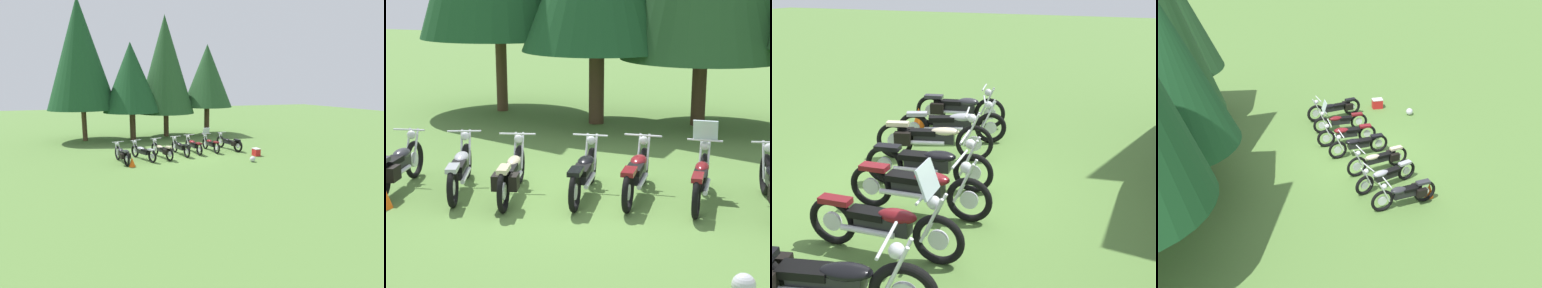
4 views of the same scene
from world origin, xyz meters
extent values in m
plane|color=#547A38|center=(0.00, 0.00, 0.00)|extent=(80.00, 80.00, 0.00)
torus|color=black|center=(-3.44, -0.07, 0.37)|extent=(0.25, 0.75, 0.75)
cylinder|color=silver|center=(-3.44, -0.07, 0.37)|extent=(0.11, 0.29, 0.29)
torus|color=black|center=(-3.14, -1.50, 0.37)|extent=(0.25, 0.75, 0.75)
cylinder|color=silver|center=(-3.14, -1.50, 0.37)|extent=(0.11, 0.29, 0.29)
cube|color=black|center=(-3.29, -0.79, 0.48)|extent=(0.37, 0.75, 0.25)
ellipsoid|color=#2D2D33|center=(-3.33, -0.59, 0.63)|extent=(0.38, 0.56, 0.19)
cube|color=black|center=(-3.25, -0.98, 0.60)|extent=(0.35, 0.52, 0.10)
cube|color=#2D2D33|center=(-3.16, -1.42, 0.73)|extent=(0.29, 0.47, 0.08)
cylinder|color=silver|center=(-3.51, -0.15, 0.67)|extent=(0.11, 0.34, 0.65)
cylinder|color=silver|center=(-3.35, -0.11, 0.67)|extent=(0.11, 0.34, 0.65)
cylinder|color=silver|center=(-3.41, -0.21, 1.01)|extent=(0.62, 0.17, 0.04)
sphere|color=silver|center=(-3.43, -0.12, 0.89)|extent=(0.20, 0.20, 0.17)
cylinder|color=silver|center=(-3.12, -0.91, 0.39)|extent=(0.23, 0.72, 0.08)
cube|color=black|center=(-3.35, -1.34, 0.47)|extent=(0.20, 0.34, 0.26)
cube|color=black|center=(-3.01, -1.27, 0.47)|extent=(0.20, 0.34, 0.26)
torus|color=black|center=(-2.47, 0.29, 0.35)|extent=(0.37, 0.68, 0.69)
cylinder|color=silver|center=(-2.47, 0.29, 0.35)|extent=(0.15, 0.26, 0.26)
torus|color=black|center=(-1.82, -1.26, 0.35)|extent=(0.37, 0.68, 0.69)
cylinder|color=silver|center=(-1.82, -1.26, 0.35)|extent=(0.15, 0.26, 0.26)
cube|color=black|center=(-2.14, -0.48, 0.45)|extent=(0.52, 0.85, 0.23)
ellipsoid|color=#9EA0A8|center=(-2.23, -0.27, 0.59)|extent=(0.47, 0.65, 0.18)
cube|color=black|center=(-2.05, -0.70, 0.56)|extent=(0.44, 0.61, 0.10)
cube|color=#9EA0A8|center=(-1.85, -1.18, 0.67)|extent=(0.35, 0.48, 0.08)
cylinder|color=silver|center=(-2.52, 0.21, 0.64)|extent=(0.17, 0.33, 0.65)
cylinder|color=silver|center=(-2.38, 0.27, 0.64)|extent=(0.17, 0.33, 0.65)
cylinder|color=silver|center=(-2.42, 0.16, 0.98)|extent=(0.61, 0.29, 0.04)
sphere|color=silver|center=(-2.45, 0.25, 0.86)|extent=(0.22, 0.22, 0.17)
cylinder|color=silver|center=(-1.95, -0.60, 0.37)|extent=(0.40, 0.80, 0.08)
torus|color=black|center=(-1.34, 0.35, 0.37)|extent=(0.30, 0.74, 0.75)
cylinder|color=silver|center=(-1.34, 0.35, 0.37)|extent=(0.13, 0.30, 0.29)
torus|color=black|center=(-0.89, -1.18, 0.37)|extent=(0.30, 0.74, 0.75)
cylinder|color=silver|center=(-0.89, -1.18, 0.37)|extent=(0.13, 0.30, 0.29)
cube|color=black|center=(-1.11, -0.41, 0.47)|extent=(0.41, 0.81, 0.21)
ellipsoid|color=beige|center=(-1.18, -0.20, 0.60)|extent=(0.38, 0.61, 0.17)
cube|color=black|center=(-1.05, -0.63, 0.57)|extent=(0.36, 0.57, 0.10)
cube|color=beige|center=(-0.91, -1.11, 0.73)|extent=(0.29, 0.47, 0.08)
cylinder|color=silver|center=(-1.39, 0.28, 0.67)|extent=(0.14, 0.33, 0.65)
cylinder|color=silver|center=(-1.26, 0.32, 0.67)|extent=(0.14, 0.33, 0.65)
cylinder|color=silver|center=(-1.30, 0.22, 1.01)|extent=(0.66, 0.23, 0.04)
sphere|color=silver|center=(-1.33, 0.31, 0.89)|extent=(0.21, 0.21, 0.17)
cylinder|color=silver|center=(-0.95, -0.55, 0.39)|extent=(0.30, 0.78, 0.08)
cube|color=black|center=(-1.09, -1.03, 0.47)|extent=(0.23, 0.35, 0.26)
cube|color=black|center=(-0.80, -0.95, 0.47)|extent=(0.23, 0.35, 0.26)
torus|color=black|center=(-0.05, 0.84, 0.35)|extent=(0.21, 0.71, 0.70)
cylinder|color=silver|center=(-0.05, 0.84, 0.35)|extent=(0.09, 0.27, 0.27)
torus|color=black|center=(0.21, -0.73, 0.35)|extent=(0.21, 0.71, 0.70)
cylinder|color=silver|center=(0.21, -0.73, 0.35)|extent=(0.09, 0.27, 0.27)
cube|color=black|center=(0.08, 0.05, 0.45)|extent=(0.36, 0.82, 0.23)
ellipsoid|color=black|center=(0.04, 0.27, 0.60)|extent=(0.38, 0.60, 0.18)
cube|color=black|center=(0.12, -0.16, 0.57)|extent=(0.36, 0.56, 0.10)
cube|color=black|center=(0.20, -0.66, 0.68)|extent=(0.29, 0.47, 0.08)
cylinder|color=silver|center=(-0.13, 0.76, 0.65)|extent=(0.10, 0.34, 0.65)
cylinder|color=silver|center=(0.05, 0.79, 0.65)|extent=(0.10, 0.34, 0.65)
cylinder|color=silver|center=(-0.03, 0.70, 0.98)|extent=(0.66, 0.14, 0.04)
sphere|color=silver|center=(-0.04, 0.79, 0.86)|extent=(0.20, 0.20, 0.17)
cylinder|color=silver|center=(0.25, -0.10, 0.37)|extent=(0.21, 0.79, 0.08)
torus|color=black|center=(0.89, 1.15, 0.35)|extent=(0.17, 0.72, 0.71)
cylinder|color=silver|center=(0.89, 1.15, 0.35)|extent=(0.08, 0.28, 0.27)
torus|color=black|center=(1.05, -0.45, 0.35)|extent=(0.17, 0.72, 0.71)
cylinder|color=silver|center=(1.05, -0.45, 0.35)|extent=(0.08, 0.28, 0.27)
cube|color=black|center=(0.97, 0.35, 0.47)|extent=(0.31, 0.82, 0.25)
ellipsoid|color=maroon|center=(0.95, 0.57, 0.62)|extent=(0.34, 0.59, 0.19)
cube|color=black|center=(0.99, 0.13, 0.59)|extent=(0.32, 0.56, 0.10)
cube|color=maroon|center=(1.04, -0.37, 0.69)|extent=(0.25, 0.46, 0.08)
cylinder|color=silver|center=(0.81, 1.08, 0.65)|extent=(0.08, 0.34, 0.65)
cylinder|color=silver|center=(0.99, 1.10, 0.65)|extent=(0.08, 0.34, 0.65)
cylinder|color=silver|center=(0.91, 1.01, 0.99)|extent=(0.70, 0.10, 0.04)
sphere|color=silver|center=(0.90, 1.10, 0.87)|extent=(0.19, 0.19, 0.17)
cylinder|color=silver|center=(1.13, 0.19, 0.37)|extent=(0.16, 0.80, 0.08)
torus|color=black|center=(2.03, 1.19, 0.35)|extent=(0.16, 0.70, 0.70)
cylinder|color=silver|center=(2.03, 1.19, 0.35)|extent=(0.07, 0.27, 0.27)
torus|color=black|center=(2.16, -0.33, 0.35)|extent=(0.16, 0.70, 0.70)
cylinder|color=silver|center=(2.16, -0.33, 0.35)|extent=(0.07, 0.27, 0.27)
cube|color=black|center=(2.10, 0.43, 0.45)|extent=(0.26, 0.77, 0.23)
ellipsoid|color=maroon|center=(2.08, 0.64, 0.59)|extent=(0.29, 0.56, 0.18)
cube|color=black|center=(2.12, 0.22, 0.56)|extent=(0.27, 0.52, 0.10)
cube|color=maroon|center=(2.16, -0.25, 0.68)|extent=(0.22, 0.45, 0.08)
cylinder|color=silver|center=(1.97, 1.13, 0.65)|extent=(0.07, 0.34, 0.65)
cylinder|color=silver|center=(2.11, 1.14, 0.65)|extent=(0.07, 0.34, 0.65)
cylinder|color=silver|center=(2.04, 1.05, 0.98)|extent=(0.64, 0.09, 0.04)
sphere|color=silver|center=(2.04, 1.14, 0.86)|extent=(0.18, 0.18, 0.17)
cylinder|color=silver|center=(2.23, 0.28, 0.37)|extent=(0.14, 0.76, 0.08)
cube|color=silver|center=(2.04, 1.07, 1.16)|extent=(0.45, 0.19, 0.39)
torus|color=black|center=(3.13, 1.33, 0.38)|extent=(0.31, 0.76, 0.75)
cylinder|color=silver|center=(3.13, 1.33, 0.38)|extent=(0.12, 0.29, 0.29)
torus|color=black|center=(3.56, -0.27, 0.38)|extent=(0.31, 0.76, 0.75)
cylinder|color=silver|center=(3.56, -0.27, 0.38)|extent=(0.12, 0.29, 0.29)
cube|color=black|center=(3.34, 0.53, 0.47)|extent=(0.41, 0.85, 0.21)
ellipsoid|color=black|center=(3.29, 0.75, 0.59)|extent=(0.40, 0.63, 0.16)
cube|color=black|center=(3.40, 0.31, 0.56)|extent=(0.38, 0.59, 0.10)
cube|color=black|center=(3.54, -0.19, 0.72)|extent=(0.30, 0.47, 0.08)
cylinder|color=silver|center=(3.07, 1.25, 0.67)|extent=(0.13, 0.34, 0.65)
cylinder|color=silver|center=(3.22, 1.29, 0.67)|extent=(0.13, 0.34, 0.65)
cylinder|color=silver|center=(3.17, 1.19, 1.01)|extent=(0.65, 0.21, 0.04)
sphere|color=silver|center=(3.14, 1.28, 0.89)|extent=(0.21, 0.21, 0.17)
cylinder|color=silver|center=(3.52, 0.39, 0.40)|extent=(0.29, 0.81, 0.08)
cube|color=black|center=(3.35, -0.12, 0.48)|extent=(0.22, 0.35, 0.26)
cube|color=black|center=(3.67, -0.03, 0.48)|extent=(0.22, 0.35, 0.26)
cylinder|color=#42301E|center=(-1.76, 6.07, 1.01)|extent=(0.42, 0.42, 2.03)
cylinder|color=#42301E|center=(0.93, 6.84, 0.91)|extent=(0.39, 0.39, 1.82)
cylinder|color=#42301E|center=(4.36, 6.91, 1.11)|extent=(0.42, 0.42, 2.22)
cone|color=#234C26|center=(4.36, 6.91, 4.68)|extent=(4.01, 4.01, 4.90)
cube|color=red|center=(4.09, -1.50, 0.19)|extent=(0.33, 0.46, 0.39)
cube|color=silver|center=(4.09, -1.50, 0.41)|extent=(0.33, 0.47, 0.04)
cone|color=#EA590F|center=(-2.91, -1.73, 0.24)|extent=(0.32, 0.32, 0.48)
sphere|color=silver|center=(3.17, -2.72, 0.15)|extent=(0.30, 0.30, 0.30)
camera|label=1|loc=(-4.81, -16.52, 3.88)|focal=28.89mm
camera|label=2|loc=(3.66, -9.66, 3.59)|focal=56.59mm
camera|label=3|loc=(6.39, 3.36, 3.42)|focal=42.04mm
camera|label=4|loc=(-15.38, 2.82, 9.05)|focal=45.81mm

